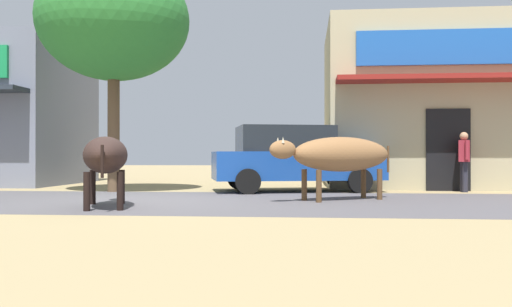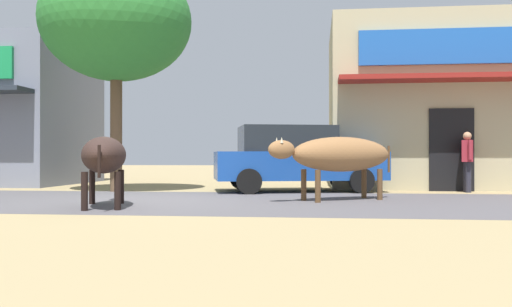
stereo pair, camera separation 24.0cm
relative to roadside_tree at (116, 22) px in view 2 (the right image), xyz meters
name	(u,v)px [view 2 (the right image)]	position (x,y,z in m)	size (l,w,h in m)	color
ground	(139,201)	(1.48, -2.65, -4.28)	(80.00, 80.00, 0.00)	#9E895D
asphalt_road	(139,200)	(1.48, -2.65, -4.28)	(72.00, 5.32, 0.00)	#524E52
storefront_right_club	(444,106)	(8.73, 3.31, -1.93)	(6.59, 5.48, 4.70)	tan
roadside_tree	(116,22)	(0.00, 0.00, 0.00)	(3.78, 3.78, 5.81)	brown
parked_hatchback_car	(295,158)	(4.46, 0.55, -3.44)	(4.49, 2.75, 1.64)	#184397
cow_near_brown	(104,156)	(1.30, -3.98, -3.38)	(1.32, 2.53, 1.23)	#31211D
cow_far_dark	(340,155)	(5.48, -2.16, -3.36)	(2.65, 1.95, 1.28)	olive
pedestrian_by_shop	(467,157)	(8.70, 0.65, -3.42)	(0.35, 0.61, 1.49)	#262633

